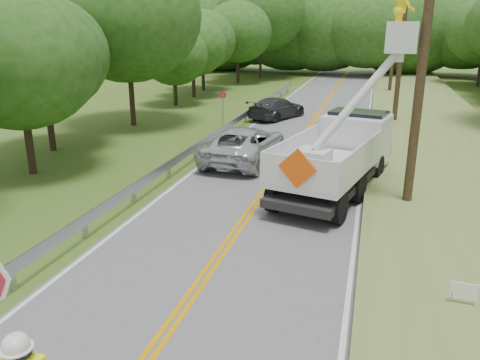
# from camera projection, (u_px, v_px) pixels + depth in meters

# --- Properties ---
(ground) EXTENTS (140.00, 140.00, 0.00)m
(ground) POSITION_uv_depth(u_px,v_px,m) (157.00, 346.00, 9.20)
(ground) COLOR #3F5518
(ground) RESTS_ON ground
(road) EXTENTS (7.20, 96.00, 0.03)m
(road) POSITION_uv_depth(u_px,v_px,m) (286.00, 160.00, 22.04)
(road) COLOR #555658
(road) RESTS_ON ground
(guardrail) EXTENTS (0.18, 48.00, 0.77)m
(guardrail) POSITION_uv_depth(u_px,v_px,m) (210.00, 139.00, 23.72)
(guardrail) COLOR #97999E
(guardrail) RESTS_ON ground
(utility_poles) EXTENTS (1.60, 43.30, 10.00)m
(utility_poles) POSITION_uv_depth(u_px,v_px,m) (409.00, 40.00, 21.92)
(utility_poles) COLOR black
(utility_poles) RESTS_ON ground
(tall_grass_verge) EXTENTS (7.00, 96.00, 0.30)m
(tall_grass_verge) POSITION_uv_depth(u_px,v_px,m) (452.00, 168.00, 20.19)
(tall_grass_verge) COLOR olive
(tall_grass_verge) RESTS_ON ground
(treeline_left) EXTENTS (10.91, 55.10, 11.89)m
(treeline_left) POSITION_uv_depth(u_px,v_px,m) (191.00, 26.00, 37.05)
(treeline_left) COLOR #332319
(treeline_left) RESTS_ON ground
(treeline_horizon) EXTENTS (57.96, 15.57, 12.19)m
(treeline_horizon) POSITION_uv_depth(u_px,v_px,m) (354.00, 29.00, 58.91)
(treeline_horizon) COLOR #1C4D0F
(treeline_horizon) RESTS_ON ground
(bucket_truck) EXTENTS (4.34, 7.79, 7.18)m
(bucket_truck) POSITION_uv_depth(u_px,v_px,m) (347.00, 145.00, 17.90)
(bucket_truck) COLOR black
(bucket_truck) RESTS_ON road
(suv_silver) EXTENTS (2.98, 5.89, 1.60)m
(suv_silver) POSITION_uv_depth(u_px,v_px,m) (244.00, 144.00, 21.47)
(suv_silver) COLOR silver
(suv_silver) RESTS_ON road
(suv_darkgrey) EXTENTS (3.62, 5.15, 1.38)m
(suv_darkgrey) POSITION_uv_depth(u_px,v_px,m) (277.00, 108.00, 31.60)
(suv_darkgrey) COLOR #33373B
(suv_darkgrey) RESTS_ON road
(stop_sign_permanent) EXTENTS (0.44, 0.18, 2.17)m
(stop_sign_permanent) POSITION_uv_depth(u_px,v_px,m) (223.00, 104.00, 28.81)
(stop_sign_permanent) COLOR #97999E
(stop_sign_permanent) RESTS_ON ground
(yard_sign) EXTENTS (0.54, 0.06, 0.79)m
(yard_sign) POSITION_uv_depth(u_px,v_px,m) (463.00, 292.00, 9.99)
(yard_sign) COLOR white
(yard_sign) RESTS_ON ground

